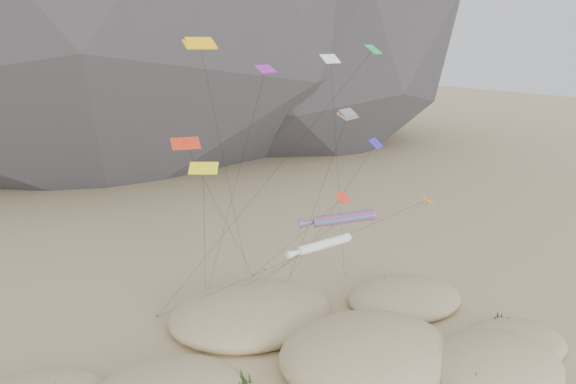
# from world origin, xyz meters

# --- Properties ---
(dunes) EXTENTS (49.01, 37.60, 4.52)m
(dunes) POSITION_xyz_m (-1.00, 5.51, 0.77)
(dunes) COLOR #CCB789
(dunes) RESTS_ON ground
(dune_grass) EXTENTS (41.55, 27.38, 1.50)m
(dune_grass) POSITION_xyz_m (-0.10, 3.43, 0.84)
(dune_grass) COLOR black
(dune_grass) RESTS_ON ground
(kite_stakes) EXTENTS (24.11, 5.98, 0.30)m
(kite_stakes) POSITION_xyz_m (2.94, 23.37, 0.15)
(kite_stakes) COLOR #3F2D1E
(kite_stakes) RESTS_ON ground
(rainbow_tube_kite) EXTENTS (8.90, 11.43, 11.43)m
(rainbow_tube_kite) POSITION_xyz_m (5.50, 12.04, 10.58)
(rainbow_tube_kite) COLOR red
(rainbow_tube_kite) RESTS_ON ground
(white_tube_kite) EXTENTS (6.34, 15.35, 10.79)m
(white_tube_kite) POSITION_xyz_m (0.70, 7.82, 10.15)
(white_tube_kite) COLOR white
(white_tube_kite) RESTS_ON ground
(orange_parafoil) EXTENTS (10.01, 10.74, 27.06)m
(orange_parafoil) POSITION_xyz_m (-5.79, 17.19, 26.24)
(orange_parafoil) COLOR yellow
(orange_parafoil) RESTS_ON ground
(multi_parafoil) EXTENTS (3.10, 14.60, 21.15)m
(multi_parafoil) POSITION_xyz_m (4.52, 9.99, 20.43)
(multi_parafoil) COLOR #FB551A
(multi_parafoil) RESTS_ON ground
(delta_kites) EXTENTS (24.75, 18.97, 26.39)m
(delta_kites) POSITION_xyz_m (2.29, 12.05, 18.50)
(delta_kites) COLOR green
(delta_kites) RESTS_ON ground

